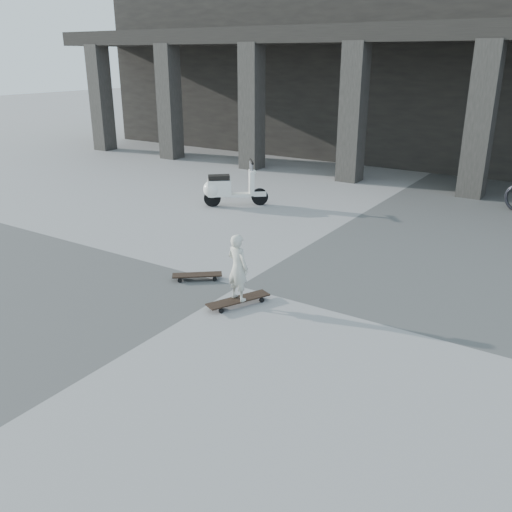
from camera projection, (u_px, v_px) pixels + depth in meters
The scene contains 6 objects.
ground at pixel (239, 286), 9.01m from camera, with size 90.00×90.00×0.00m, color #484846.
colonnade at pixel (464, 73), 18.77m from camera, with size 28.00×8.82×6.00m.
longboard at pixel (238, 300), 8.31m from camera, with size 0.65×1.03×0.10m.
skateboard_spare at pixel (197, 275), 9.25m from camera, with size 0.79×0.70×0.10m.
child at pixel (238, 267), 8.12m from camera, with size 0.38×0.25×1.04m, color beige.
scooter at pixel (225, 188), 13.65m from camera, with size 1.35×1.18×1.15m.
Camera 1 is at (4.74, -6.78, 3.61)m, focal length 38.00 mm.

